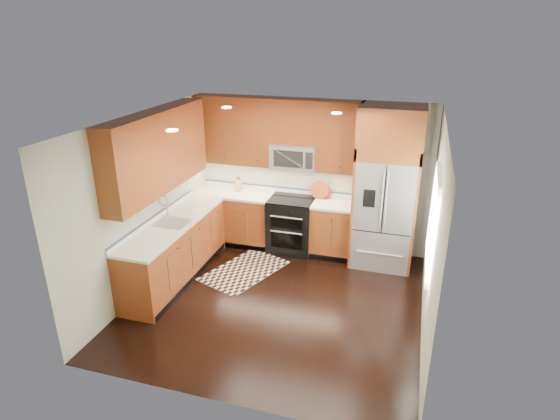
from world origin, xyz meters
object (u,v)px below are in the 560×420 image
(refrigerator, at_px, (386,189))
(knife_block, at_px, (239,185))
(rug, at_px, (244,271))
(range, at_px, (291,225))
(utensil_crock, at_px, (327,192))

(refrigerator, xyz_separation_m, knife_block, (-2.58, 0.21, -0.26))
(rug, relative_size, knife_block, 5.65)
(range, height_order, utensil_crock, utensil_crock)
(utensil_crock, bearing_deg, range, -156.85)
(range, bearing_deg, refrigerator, -1.40)
(refrigerator, bearing_deg, range, 178.60)
(utensil_crock, bearing_deg, rug, -131.72)
(range, distance_m, refrigerator, 1.76)
(refrigerator, xyz_separation_m, utensil_crock, (-0.99, 0.28, -0.25))
(range, distance_m, knife_block, 1.19)
(refrigerator, distance_m, knife_block, 2.60)
(rug, bearing_deg, knife_block, 135.40)
(range, relative_size, rug, 0.69)
(range, relative_size, utensil_crock, 2.83)
(rug, bearing_deg, range, 83.28)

